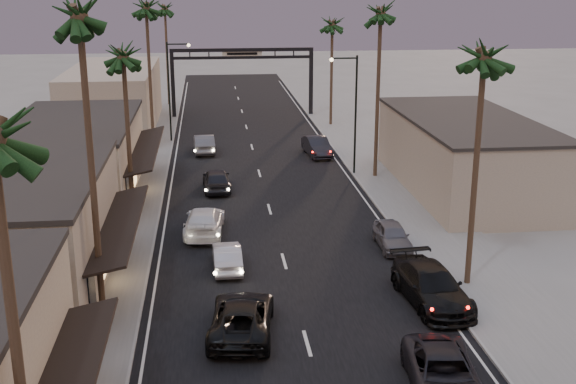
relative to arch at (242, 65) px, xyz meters
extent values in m
plane|color=slate|center=(0.00, -30.00, -5.53)|extent=(200.00, 200.00, 0.00)
cube|color=black|center=(0.00, -25.00, -5.53)|extent=(14.00, 120.00, 0.02)
cube|color=slate|center=(-9.50, -18.00, -5.47)|extent=(5.00, 92.00, 0.12)
cube|color=slate|center=(9.50, -18.00, -5.47)|extent=(5.00, 92.00, 0.12)
cube|color=gray|center=(-13.00, -44.00, -2.78)|extent=(8.00, 14.00, 5.50)
cube|color=tan|center=(-13.00, -28.00, -3.03)|extent=(8.00, 16.00, 5.00)
cube|color=gray|center=(-13.00, -5.00, -2.53)|extent=(8.00, 20.00, 6.00)
cube|color=gray|center=(14.00, -30.00, -3.03)|extent=(8.00, 18.00, 5.00)
cube|color=black|center=(-7.40, 0.00, -2.03)|extent=(0.40, 0.40, 7.00)
cube|color=black|center=(7.40, 0.00, -2.03)|extent=(0.40, 0.40, 7.00)
cube|color=black|center=(0.00, 0.00, 1.57)|extent=(15.20, 0.35, 0.35)
cube|color=black|center=(0.00, 0.00, 0.77)|extent=(15.20, 0.30, 0.30)
cube|color=beige|center=(0.00, -0.02, 1.17)|extent=(4.20, 0.12, 1.00)
cylinder|color=black|center=(7.20, -25.00, -1.03)|extent=(0.16, 0.16, 9.00)
cylinder|color=black|center=(6.20, -25.00, 3.27)|extent=(2.00, 0.12, 0.12)
sphere|color=#FFD899|center=(5.30, -25.00, 3.17)|extent=(0.30, 0.30, 0.30)
cylinder|color=black|center=(-7.20, -12.00, -1.03)|extent=(0.16, 0.16, 9.00)
cylinder|color=black|center=(-6.20, -12.00, 3.27)|extent=(2.00, 0.12, 0.12)
sphere|color=#FFD899|center=(-5.30, -12.00, 3.17)|extent=(0.30, 0.30, 0.30)
cylinder|color=#38281C|center=(-8.60, -61.00, -0.03)|extent=(0.28, 0.28, 11.00)
cylinder|color=#38281C|center=(-8.60, -48.00, 0.97)|extent=(0.28, 0.28, 13.00)
sphere|color=black|center=(-8.60, -48.00, 8.07)|extent=(3.20, 3.20, 3.20)
cylinder|color=#38281C|center=(-8.60, -34.00, -0.53)|extent=(0.28, 0.28, 10.00)
sphere|color=black|center=(-8.60, -34.00, 5.07)|extent=(3.20, 3.20, 3.20)
cylinder|color=#38281C|center=(-8.60, -15.00, 0.47)|extent=(0.28, 0.28, 12.00)
sphere|color=black|center=(-8.60, -15.00, 7.07)|extent=(3.20, 3.20, 3.20)
cylinder|color=#38281C|center=(8.60, -46.00, -0.03)|extent=(0.28, 0.28, 11.00)
sphere|color=black|center=(8.60, -46.00, 6.07)|extent=(3.20, 3.20, 3.20)
cylinder|color=#38281C|center=(8.60, -26.00, 0.47)|extent=(0.28, 0.28, 12.00)
sphere|color=black|center=(8.60, -26.00, 7.07)|extent=(3.20, 3.20, 3.20)
cylinder|color=#38281C|center=(8.60, -6.00, -0.53)|extent=(0.28, 0.28, 10.00)
sphere|color=black|center=(8.60, -6.00, 5.07)|extent=(3.20, 3.20, 3.20)
cylinder|color=#38281C|center=(-8.30, 8.00, -0.03)|extent=(0.28, 0.28, 11.00)
sphere|color=black|center=(-8.30, 8.00, 6.07)|extent=(3.20, 3.20, 3.20)
imported|color=black|center=(-2.62, -49.84, -4.77)|extent=(3.22, 5.80, 1.53)
imported|color=#AEAEB3|center=(-3.02, -42.64, -4.87)|extent=(1.52, 4.06, 1.33)
imported|color=silver|center=(-4.19, -37.14, -4.76)|extent=(2.59, 5.51, 1.55)
imported|color=black|center=(-3.33, -28.20, -4.75)|extent=(2.06, 4.68, 1.57)
imported|color=#515156|center=(-4.20, -16.58, -4.75)|extent=(1.91, 4.84, 1.57)
imported|color=black|center=(4.41, -55.13, -4.79)|extent=(3.04, 5.58, 1.48)
imported|color=black|center=(6.20, -47.85, -4.67)|extent=(2.96, 6.14, 1.72)
imported|color=#525156|center=(6.20, -40.62, -4.83)|extent=(1.69, 4.12, 1.40)
imported|color=black|center=(5.27, -18.80, -4.74)|extent=(2.19, 4.98, 1.59)
camera|label=1|loc=(-3.74, -77.41, 8.94)|focal=45.00mm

